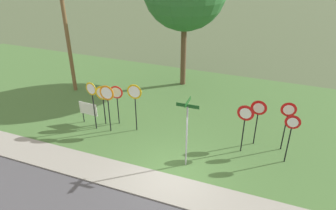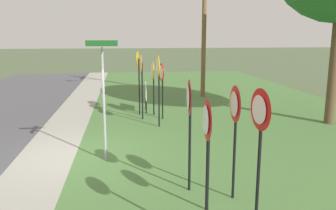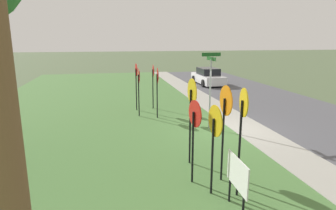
{
  "view_description": "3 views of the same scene",
  "coord_description": "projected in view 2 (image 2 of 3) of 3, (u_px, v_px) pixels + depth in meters",
  "views": [
    {
      "loc": [
        3.55,
        -9.62,
        8.84
      ],
      "look_at": [
        -1.22,
        2.78,
        1.8
      ],
      "focal_mm": 33.12,
      "sensor_mm": 36.0,
      "label": 1
    },
    {
      "loc": [
        9.43,
        1.41,
        3.39
      ],
      "look_at": [
        -0.42,
        2.68,
        1.36
      ],
      "focal_mm": 36.94,
      "sensor_mm": 36.0,
      "label": 2
    },
    {
      "loc": [
        -10.99,
        5.0,
        3.8
      ],
      "look_at": [
        0.37,
        2.67,
        1.14
      ],
      "focal_mm": 30.94,
      "sensor_mm": 36.0,
      "label": 3
    }
  ],
  "objects": [
    {
      "name": "stop_sign_far_right",
      "position": [
        162.0,
        79.0,
        13.71
      ],
      "size": [
        0.7,
        0.14,
        2.25
      ],
      "rotation": [
        0.0,
        0.0,
        0.16
      ],
      "color": "black",
      "rests_on": "grass_median"
    },
    {
      "name": "yield_sign_far_left",
      "position": [
        259.0,
        127.0,
        5.62
      ],
      "size": [
        0.7,
        0.12,
        2.51
      ],
      "rotation": [
        0.0,
        0.0,
        0.09
      ],
      "color": "black",
      "rests_on": "grass_median"
    },
    {
      "name": "notice_board",
      "position": [
        146.0,
        93.0,
        15.25
      ],
      "size": [
        1.1,
        0.08,
        1.25
      ],
      "rotation": [
        0.0,
        0.0,
        -0.04
      ],
      "color": "black",
      "rests_on": "grass_median"
    },
    {
      "name": "ground_plane",
      "position": [
        75.0,
        158.0,
        9.67
      ],
      "size": [
        160.0,
        160.0,
        0.0
      ],
      "primitive_type": "plane",
      "color": "#4C5B3D"
    },
    {
      "name": "utility_pole",
      "position": [
        201.0,
        2.0,
        18.07
      ],
      "size": [
        2.1,
        2.59,
        9.35
      ],
      "color": "brown",
      "rests_on": "grass_median"
    },
    {
      "name": "yield_sign_near_left",
      "position": [
        234.0,
        116.0,
        6.88
      ],
      "size": [
        0.74,
        0.1,
        2.37
      ],
      "rotation": [
        0.0,
        0.0,
        -0.02
      ],
      "color": "black",
      "rests_on": "grass_median"
    },
    {
      "name": "stop_sign_near_right",
      "position": [
        153.0,
        77.0,
        14.32
      ],
      "size": [
        0.76,
        0.11,
        2.25
      ],
      "rotation": [
        0.0,
        0.0,
        0.06
      ],
      "color": "black",
      "rests_on": "grass_median"
    },
    {
      "name": "stop_sign_far_center",
      "position": [
        138.0,
        69.0,
        14.39
      ],
      "size": [
        0.67,
        0.15,
        2.67
      ],
      "rotation": [
        0.0,
        0.0,
        -0.18
      ],
      "color": "black",
      "rests_on": "grass_median"
    },
    {
      "name": "yield_sign_near_right",
      "position": [
        206.0,
        138.0,
        5.32
      ],
      "size": [
        0.66,
        0.1,
        2.41
      ],
      "rotation": [
        0.0,
        0.0,
        -0.03
      ],
      "color": "black",
      "rests_on": "grass_median"
    },
    {
      "name": "sidewalk_strip",
      "position": [
        46.0,
        158.0,
        9.56
      ],
      "size": [
        44.0,
        1.6,
        0.06
      ],
      "primitive_type": "cube",
      "color": "#99968C",
      "rests_on": "ground_plane"
    },
    {
      "name": "stop_sign_near_left",
      "position": [
        158.0,
        75.0,
        12.46
      ],
      "size": [
        0.77,
        0.11,
        2.63
      ],
      "rotation": [
        0.0,
        0.0,
        0.05
      ],
      "color": "black",
      "rests_on": "grass_median"
    },
    {
      "name": "street_name_post",
      "position": [
        103.0,
        91.0,
        9.04
      ],
      "size": [
        0.96,
        0.82,
        3.21
      ],
      "rotation": [
        0.0,
        0.0,
        0.03
      ],
      "color": "#9EA0A8",
      "rests_on": "grass_median"
    },
    {
      "name": "stop_sign_far_left",
      "position": [
        141.0,
        72.0,
        13.6
      ],
      "size": [
        0.79,
        0.09,
        2.6
      ],
      "rotation": [
        0.0,
        0.0,
        0.0
      ],
      "color": "black",
      "rests_on": "grass_median"
    },
    {
      "name": "grass_median",
      "position": [
        279.0,
        149.0,
        10.41
      ],
      "size": [
        44.0,
        12.0,
        0.04
      ],
      "primitive_type": "cube",
      "color": "#477038",
      "rests_on": "ground_plane"
    },
    {
      "name": "yield_sign_far_right",
      "position": [
        189.0,
        109.0,
        7.23
      ],
      "size": [
        0.76,
        0.12,
        2.45
      ],
      "rotation": [
        0.0,
        0.0,
        -0.07
      ],
      "color": "black",
      "rests_on": "grass_median"
    }
  ]
}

